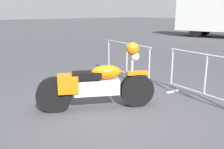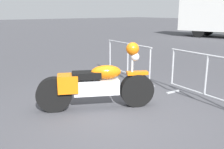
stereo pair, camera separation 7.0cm
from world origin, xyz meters
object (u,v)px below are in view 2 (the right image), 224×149
Objects in this scene: crowd_barrier_near at (128,61)px; parked_car_green at (215,23)px; motorcycle at (96,84)px; crowd_barrier_far at (206,79)px.

parked_car_green reaches higher than crowd_barrier_near.
motorcycle is 2.30m from crowd_barrier_near.
parked_car_green is (-10.70, 19.52, 0.22)m from crowd_barrier_far.
parked_car_green reaches higher than crowd_barrier_far.
crowd_barrier_near is 21.20m from parked_car_green.
crowd_barrier_near is at bearing 61.07° from motorcycle.
parked_car_green is (-9.49, 21.48, 0.26)m from motorcycle.
parked_car_green is at bearing 118.73° from crowd_barrier_far.
crowd_barrier_near is 1.00× the size of crowd_barrier_far.
crowd_barrier_near is 0.43× the size of parked_car_green.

